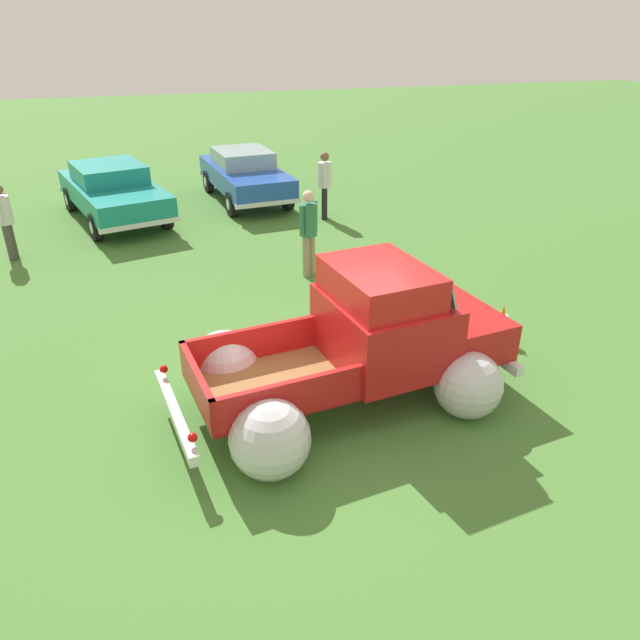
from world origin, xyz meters
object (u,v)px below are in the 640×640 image
at_px(spectator_0, 5,218).
at_px(show_car_1, 245,174).
at_px(spectator_2, 325,181).
at_px(vintage_pickup_truck, 366,348).
at_px(lane_cone_0, 502,323).
at_px(show_car_0, 113,190).
at_px(spectator_1, 309,228).

bearing_deg(spectator_0, show_car_1, 39.91).
relative_size(spectator_0, spectator_2, 0.95).
bearing_deg(spectator_2, vintage_pickup_truck, 94.74).
bearing_deg(show_car_1, lane_cone_0, 8.42).
height_order(show_car_0, spectator_1, spectator_1).
height_order(show_car_0, lane_cone_0, show_car_0).
xyz_separation_m(show_car_0, spectator_2, (5.30, -1.57, 0.21)).
distance_m(show_car_0, spectator_1, 6.50).
distance_m(show_car_1, spectator_0, 6.69).
height_order(spectator_0, lane_cone_0, spectator_0).
xyz_separation_m(spectator_1, spectator_2, (1.49, 3.68, -0.02)).
height_order(spectator_1, spectator_2, spectator_1).
bearing_deg(vintage_pickup_truck, spectator_0, 119.60).
xyz_separation_m(show_car_1, spectator_1, (0.17, -6.10, 0.24)).
height_order(spectator_2, lane_cone_0, spectator_2).
bearing_deg(spectator_0, show_car_0, 58.58).
bearing_deg(show_car_1, spectator_2, 28.92).
bearing_deg(spectator_0, spectator_1, -14.63).
bearing_deg(show_car_0, vintage_pickup_truck, 4.00).
xyz_separation_m(show_car_0, spectator_0, (-2.19, -2.43, 0.16)).
relative_size(show_car_0, lane_cone_0, 7.77).
bearing_deg(spectator_1, lane_cone_0, -4.62).
xyz_separation_m(spectator_1, lane_cone_0, (2.24, -3.64, -0.71)).
bearing_deg(lane_cone_0, spectator_0, 141.93).
bearing_deg(show_car_1, vintage_pickup_truck, -7.15).
distance_m(show_car_1, lane_cone_0, 10.05).
relative_size(vintage_pickup_truck, spectator_0, 2.91).
distance_m(show_car_0, spectator_2, 5.53).
distance_m(spectator_0, spectator_2, 7.54).
bearing_deg(lane_cone_0, vintage_pickup_truck, -162.20).
bearing_deg(show_car_0, show_car_1, 88.27).
height_order(show_car_1, spectator_1, spectator_1).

